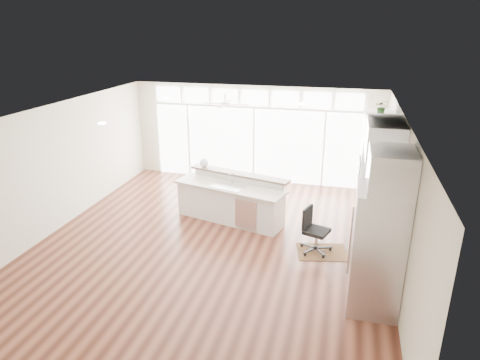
# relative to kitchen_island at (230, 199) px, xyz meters

# --- Properties ---
(floor) EXTENTS (7.00, 8.00, 0.02)m
(floor) POSITION_rel_kitchen_island_xyz_m (-0.06, -1.16, -0.52)
(floor) COLOR #451F15
(floor) RESTS_ON ground
(ceiling) EXTENTS (7.00, 8.00, 0.02)m
(ceiling) POSITION_rel_kitchen_island_xyz_m (-0.06, -1.16, 2.19)
(ceiling) COLOR white
(ceiling) RESTS_ON wall_back
(wall_back) EXTENTS (7.00, 0.04, 2.70)m
(wall_back) POSITION_rel_kitchen_island_xyz_m (-0.06, 2.84, 0.84)
(wall_back) COLOR beige
(wall_back) RESTS_ON floor
(wall_front) EXTENTS (7.00, 0.04, 2.70)m
(wall_front) POSITION_rel_kitchen_island_xyz_m (-0.06, -5.16, 0.84)
(wall_front) COLOR beige
(wall_front) RESTS_ON floor
(wall_left) EXTENTS (0.04, 8.00, 2.70)m
(wall_left) POSITION_rel_kitchen_island_xyz_m (-3.56, -1.16, 0.84)
(wall_left) COLOR beige
(wall_left) RESTS_ON floor
(wall_right) EXTENTS (0.04, 8.00, 2.70)m
(wall_right) POSITION_rel_kitchen_island_xyz_m (3.44, -1.16, 0.84)
(wall_right) COLOR beige
(wall_right) RESTS_ON floor
(glass_wall) EXTENTS (5.80, 0.06, 2.08)m
(glass_wall) POSITION_rel_kitchen_island_xyz_m (-0.06, 2.78, 0.54)
(glass_wall) COLOR white
(glass_wall) RESTS_ON wall_back
(transom_row) EXTENTS (5.90, 0.06, 0.40)m
(transom_row) POSITION_rel_kitchen_island_xyz_m (-0.06, 2.78, 1.87)
(transom_row) COLOR white
(transom_row) RESTS_ON wall_back
(desk_window) EXTENTS (0.04, 0.85, 0.85)m
(desk_window) POSITION_rel_kitchen_island_xyz_m (3.40, -0.86, 1.04)
(desk_window) COLOR white
(desk_window) RESTS_ON wall_right
(ceiling_fan) EXTENTS (1.16, 1.16, 0.32)m
(ceiling_fan) POSITION_rel_kitchen_island_xyz_m (-0.56, 1.64, 1.97)
(ceiling_fan) COLOR white
(ceiling_fan) RESTS_ON ceiling
(recessed_lights) EXTENTS (3.40, 3.00, 0.02)m
(recessed_lights) POSITION_rel_kitchen_island_xyz_m (-0.06, -0.96, 2.17)
(recessed_lights) COLOR #EFE8CB
(recessed_lights) RESTS_ON ceiling
(oven_cabinet) EXTENTS (0.64, 1.20, 2.50)m
(oven_cabinet) POSITION_rel_kitchen_island_xyz_m (3.11, 0.64, 0.74)
(oven_cabinet) COLOR white
(oven_cabinet) RESTS_ON floor
(desk_nook) EXTENTS (0.72, 1.30, 0.76)m
(desk_nook) POSITION_rel_kitchen_island_xyz_m (3.07, -0.86, -0.13)
(desk_nook) COLOR white
(desk_nook) RESTS_ON floor
(upper_cabinets) EXTENTS (0.64, 1.30, 0.64)m
(upper_cabinets) POSITION_rel_kitchen_island_xyz_m (3.11, -0.86, 1.84)
(upper_cabinets) COLOR white
(upper_cabinets) RESTS_ON wall_right
(refrigerator) EXTENTS (0.76, 0.90, 2.00)m
(refrigerator) POSITION_rel_kitchen_island_xyz_m (3.05, -2.51, 0.49)
(refrigerator) COLOR silver
(refrigerator) RESTS_ON floor
(fridge_cabinet) EXTENTS (0.64, 0.90, 0.60)m
(fridge_cabinet) POSITION_rel_kitchen_island_xyz_m (3.11, -2.51, 1.79)
(fridge_cabinet) COLOR white
(fridge_cabinet) RESTS_ON wall_right
(framed_photos) EXTENTS (0.06, 0.22, 0.80)m
(framed_photos) POSITION_rel_kitchen_island_xyz_m (3.40, -0.24, 0.89)
(framed_photos) COLOR black
(framed_photos) RESTS_ON wall_right
(kitchen_island) EXTENTS (2.75, 1.60, 1.03)m
(kitchen_island) POSITION_rel_kitchen_island_xyz_m (0.00, 0.00, 0.00)
(kitchen_island) COLOR white
(kitchen_island) RESTS_ON floor
(rug) EXTENTS (1.10, 0.89, 0.01)m
(rug) POSITION_rel_kitchen_island_xyz_m (2.17, -0.99, -0.51)
(rug) COLOR #3E2513
(rug) RESTS_ON floor
(office_chair) EXTENTS (0.58, 0.56, 0.90)m
(office_chair) POSITION_rel_kitchen_island_xyz_m (2.04, -0.98, -0.06)
(office_chair) COLOR black
(office_chair) RESTS_ON floor
(fishbowl) EXTENTS (0.25, 0.25, 0.21)m
(fishbowl) POSITION_rel_kitchen_island_xyz_m (-0.82, 0.63, 0.62)
(fishbowl) COLOR white
(fishbowl) RESTS_ON kitchen_island
(monitor) EXTENTS (0.16, 0.52, 0.43)m
(monitor) POSITION_rel_kitchen_island_xyz_m (2.99, -0.86, 0.46)
(monitor) COLOR black
(monitor) RESTS_ON desk_nook
(keyboard) EXTENTS (0.17, 0.34, 0.02)m
(keyboard) POSITION_rel_kitchen_island_xyz_m (2.82, -0.86, 0.26)
(keyboard) COLOR silver
(keyboard) RESTS_ON desk_nook
(potted_plant) EXTENTS (0.28, 0.31, 0.23)m
(potted_plant) POSITION_rel_kitchen_island_xyz_m (3.11, 0.64, 2.10)
(potted_plant) COLOR #2F5A26
(potted_plant) RESTS_ON oven_cabinet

